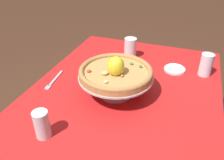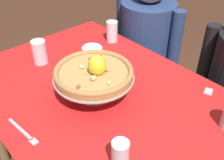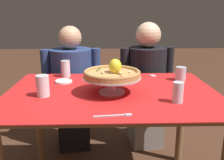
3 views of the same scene
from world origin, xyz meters
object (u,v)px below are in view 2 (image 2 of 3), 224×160
object	(u,v)px
sugar_packet	(208,91)
diner_left	(145,53)
side_plate	(92,48)
water_glass_side_left	(40,53)
water_glass_front_right	(120,157)
pizza	(94,72)
pizza_stand	(94,82)
water_glass_back_left	(112,33)
dinner_fork	(24,133)

from	to	relation	value
sugar_packet	diner_left	xyz separation A→B (m)	(-0.68, 0.32, -0.21)
side_plate	sugar_packet	distance (m)	0.69
sugar_packet	diner_left	world-z (taller)	diner_left
water_glass_side_left	water_glass_front_right	xyz separation A→B (m)	(0.77, -0.13, -0.01)
pizza	water_glass_side_left	xyz separation A→B (m)	(-0.42, -0.05, -0.07)
pizza_stand	pizza	distance (m)	0.05
water_glass_back_left	diner_left	bearing A→B (deg)	89.97
side_plate	diner_left	xyz separation A→B (m)	(-0.01, 0.48, -0.22)
side_plate	sugar_packet	size ratio (longest dim) A/B	2.44
water_glass_back_left	sugar_packet	distance (m)	0.68
dinner_fork	diner_left	world-z (taller)	diner_left
pizza_stand	dinner_fork	xyz separation A→B (m)	(0.00, -0.35, -0.07)
pizza	water_glass_side_left	distance (m)	0.42
pizza_stand	water_glass_back_left	distance (m)	0.53
pizza_stand	diner_left	distance (m)	0.86
water_glass_back_left	pizza	bearing A→B (deg)	-49.48
pizza	water_glass_back_left	size ratio (longest dim) A/B	2.73
side_plate	sugar_packet	world-z (taller)	side_plate
water_glass_back_left	dinner_fork	bearing A→B (deg)	-65.38
side_plate	diner_left	bearing A→B (deg)	90.76
water_glass_side_left	sugar_packet	size ratio (longest dim) A/B	2.56
pizza	dinner_fork	size ratio (longest dim) A/B	1.82
water_glass_side_left	diner_left	distance (m)	0.82
water_glass_back_left	dinner_fork	distance (m)	0.84
water_glass_side_left	dinner_fork	size ratio (longest dim) A/B	0.67
side_plate	pizza_stand	bearing A→B (deg)	-36.00
dinner_fork	diner_left	size ratio (longest dim) A/B	0.17
sugar_packet	pizza	bearing A→B (deg)	-128.64
water_glass_side_left	pizza_stand	bearing A→B (deg)	6.22
pizza_stand	water_glass_side_left	bearing A→B (deg)	-173.78
pizza	dinner_fork	bearing A→B (deg)	-89.99
water_glass_side_left	diner_left	world-z (taller)	diner_left
water_glass_front_right	diner_left	size ratio (longest dim) A/B	0.10
water_glass_front_right	water_glass_side_left	bearing A→B (deg)	170.59
pizza	water_glass_back_left	world-z (taller)	pizza
pizza_stand	sugar_packet	world-z (taller)	pizza_stand
pizza	sugar_packet	xyz separation A→B (m)	(0.33, 0.41, -0.13)
water_glass_back_left	side_plate	world-z (taller)	water_glass_back_left
water_glass_back_left	diner_left	world-z (taller)	diner_left
water_glass_back_left	sugar_packet	xyz separation A→B (m)	(0.68, 0.00, -0.05)
pizza_stand	water_glass_front_right	distance (m)	0.40
diner_left	water_glass_side_left	bearing A→B (deg)	-95.02
pizza_stand	sugar_packet	distance (m)	0.53
water_glass_back_left	water_glass_front_right	xyz separation A→B (m)	(0.70, -0.58, -0.00)
water_glass_side_left	dinner_fork	distance (m)	0.52
pizza_stand	side_plate	xyz separation A→B (m)	(-0.34, 0.25, -0.07)
water_glass_front_right	side_plate	distance (m)	0.81
water_glass_front_right	sugar_packet	size ratio (longest dim) A/B	2.34
pizza_stand	diner_left	world-z (taller)	diner_left
water_glass_side_left	sugar_packet	xyz separation A→B (m)	(0.74, 0.46, -0.05)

